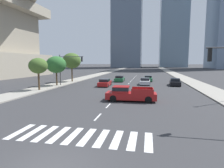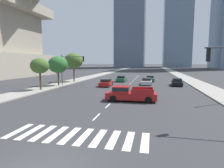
{
  "view_description": "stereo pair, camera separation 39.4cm",
  "coord_description": "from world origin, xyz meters",
  "px_view_note": "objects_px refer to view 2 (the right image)",
  "views": [
    {
      "loc": [
        3.95,
        -6.61,
        4.42
      ],
      "look_at": [
        0.0,
        13.55,
        2.0
      ],
      "focal_mm": 29.81,
      "sensor_mm": 36.0,
      "label": 1
    },
    {
      "loc": [
        4.33,
        -6.53,
        4.42
      ],
      "look_at": [
        0.0,
        13.55,
        2.0
      ],
      "focal_mm": 29.81,
      "sensor_mm": 36.0,
      "label": 2
    }
  ],
  "objects_px": {
    "sedan_red_0": "(106,83)",
    "sedan_black_1": "(177,82)",
    "sedan_green_3": "(121,79)",
    "pickup_truck": "(129,94)",
    "sedan_green_4": "(150,79)",
    "traffic_signal_far": "(70,64)",
    "street_tree_third": "(74,61)",
    "street_tree_nearest": "(40,66)",
    "sedan_silver_2": "(147,82)",
    "street_tree_second": "(58,65)"
  },
  "relations": [
    {
      "from": "sedan_red_0",
      "to": "sedan_black_1",
      "type": "distance_m",
      "value": 13.4
    },
    {
      "from": "sedan_black_1",
      "to": "sedan_green_3",
      "type": "xyz_separation_m",
      "value": [
        -11.5,
        5.31,
        -0.02
      ]
    },
    {
      "from": "pickup_truck",
      "to": "sedan_green_4",
      "type": "xyz_separation_m",
      "value": [
        2.16,
        23.17,
        -0.21
      ]
    },
    {
      "from": "sedan_red_0",
      "to": "sedan_green_4",
      "type": "relative_size",
      "value": 1.02
    },
    {
      "from": "pickup_truck",
      "to": "traffic_signal_far",
      "type": "relative_size",
      "value": 1.02
    },
    {
      "from": "pickup_truck",
      "to": "street_tree_third",
      "type": "distance_m",
      "value": 23.14
    },
    {
      "from": "sedan_black_1",
      "to": "traffic_signal_far",
      "type": "height_order",
      "value": "traffic_signal_far"
    },
    {
      "from": "sedan_green_3",
      "to": "street_tree_nearest",
      "type": "xyz_separation_m",
      "value": [
        -10.16,
        -16.26,
        3.26
      ]
    },
    {
      "from": "pickup_truck",
      "to": "sedan_green_3",
      "type": "distance_m",
      "value": 21.56
    },
    {
      "from": "sedan_red_0",
      "to": "pickup_truck",
      "type": "bearing_deg",
      "value": -157.53
    },
    {
      "from": "sedan_silver_2",
      "to": "street_tree_third",
      "type": "relative_size",
      "value": 0.71
    },
    {
      "from": "pickup_truck",
      "to": "sedan_red_0",
      "type": "distance_m",
      "value": 13.57
    },
    {
      "from": "traffic_signal_far",
      "to": "street_tree_second",
      "type": "distance_m",
      "value": 2.25
    },
    {
      "from": "sedan_black_1",
      "to": "street_tree_third",
      "type": "relative_size",
      "value": 0.74
    },
    {
      "from": "sedan_green_3",
      "to": "street_tree_nearest",
      "type": "distance_m",
      "value": 19.44
    },
    {
      "from": "sedan_green_4",
      "to": "sedan_red_0",
      "type": "bearing_deg",
      "value": -36.87
    },
    {
      "from": "traffic_signal_far",
      "to": "sedan_red_0",
      "type": "bearing_deg",
      "value": 9.05
    },
    {
      "from": "traffic_signal_far",
      "to": "street_tree_nearest",
      "type": "relative_size",
      "value": 1.15
    },
    {
      "from": "sedan_green_4",
      "to": "street_tree_nearest",
      "type": "relative_size",
      "value": 0.96
    },
    {
      "from": "sedan_silver_2",
      "to": "street_tree_nearest",
      "type": "relative_size",
      "value": 0.9
    },
    {
      "from": "pickup_truck",
      "to": "street_tree_second",
      "type": "relative_size",
      "value": 1.07
    },
    {
      "from": "pickup_truck",
      "to": "sedan_black_1",
      "type": "bearing_deg",
      "value": -116.16
    },
    {
      "from": "sedan_black_1",
      "to": "street_tree_second",
      "type": "height_order",
      "value": "street_tree_second"
    },
    {
      "from": "sedan_black_1",
      "to": "pickup_truck",
      "type": "bearing_deg",
      "value": -20.15
    },
    {
      "from": "sedan_black_1",
      "to": "street_tree_second",
      "type": "xyz_separation_m",
      "value": [
        -21.66,
        -5.24,
        3.36
      ]
    },
    {
      "from": "street_tree_nearest",
      "to": "street_tree_second",
      "type": "distance_m",
      "value": 5.71
    },
    {
      "from": "sedan_green_3",
      "to": "pickup_truck",
      "type": "bearing_deg",
      "value": -169.63
    },
    {
      "from": "street_tree_nearest",
      "to": "sedan_green_3",
      "type": "bearing_deg",
      "value": 58.0
    },
    {
      "from": "sedan_black_1",
      "to": "sedan_silver_2",
      "type": "distance_m",
      "value": 5.65
    },
    {
      "from": "sedan_green_3",
      "to": "street_tree_third",
      "type": "distance_m",
      "value": 11.5
    },
    {
      "from": "sedan_red_0",
      "to": "sedan_green_4",
      "type": "distance_m",
      "value": 13.41
    },
    {
      "from": "sedan_black_1",
      "to": "sedan_green_4",
      "type": "distance_m",
      "value": 8.93
    },
    {
      "from": "pickup_truck",
      "to": "traffic_signal_far",
      "type": "height_order",
      "value": "traffic_signal_far"
    },
    {
      "from": "sedan_silver_2",
      "to": "sedan_black_1",
      "type": "bearing_deg",
      "value": 88.22
    },
    {
      "from": "sedan_red_0",
      "to": "sedan_green_3",
      "type": "relative_size",
      "value": 1.01
    },
    {
      "from": "pickup_truck",
      "to": "sedan_silver_2",
      "type": "distance_m",
      "value": 16.17
    },
    {
      "from": "sedan_black_1",
      "to": "street_tree_third",
      "type": "height_order",
      "value": "street_tree_third"
    },
    {
      "from": "sedan_silver_2",
      "to": "sedan_green_4",
      "type": "relative_size",
      "value": 0.94
    },
    {
      "from": "pickup_truck",
      "to": "sedan_green_3",
      "type": "relative_size",
      "value": 1.2
    },
    {
      "from": "sedan_black_1",
      "to": "street_tree_nearest",
      "type": "distance_m",
      "value": 24.48
    },
    {
      "from": "sedan_black_1",
      "to": "sedan_green_3",
      "type": "bearing_deg",
      "value": -110.4
    },
    {
      "from": "traffic_signal_far",
      "to": "street_tree_second",
      "type": "relative_size",
      "value": 1.06
    },
    {
      "from": "sedan_green_3",
      "to": "traffic_signal_far",
      "type": "bearing_deg",
      "value": 139.8
    },
    {
      "from": "street_tree_nearest",
      "to": "street_tree_third",
      "type": "distance_m",
      "value": 12.82
    },
    {
      "from": "sedan_green_4",
      "to": "traffic_signal_far",
      "type": "distance_m",
      "value": 19.05
    },
    {
      "from": "sedan_silver_2",
      "to": "traffic_signal_far",
      "type": "height_order",
      "value": "traffic_signal_far"
    },
    {
      "from": "pickup_truck",
      "to": "sedan_black_1",
      "type": "height_order",
      "value": "pickup_truck"
    },
    {
      "from": "sedan_green_3",
      "to": "sedan_green_4",
      "type": "relative_size",
      "value": 1.01
    },
    {
      "from": "street_tree_third",
      "to": "street_tree_nearest",
      "type": "bearing_deg",
      "value": -90.0
    },
    {
      "from": "sedan_red_0",
      "to": "sedan_green_4",
      "type": "xyz_separation_m",
      "value": [
        7.87,
        10.86,
        -0.02
      ]
    }
  ]
}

